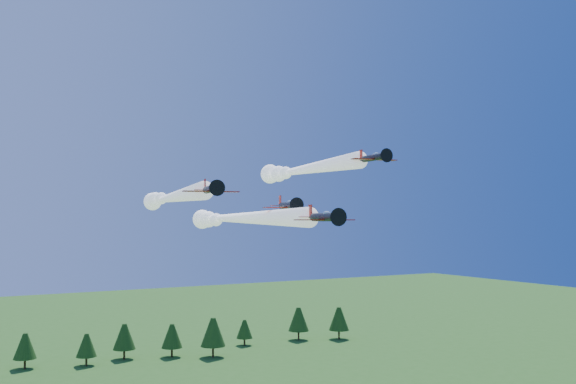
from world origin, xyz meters
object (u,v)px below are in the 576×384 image
plane_lead (235,218)px  plane_left (170,198)px  plane_right (301,170)px  plane_slot (288,205)px

plane_lead → plane_left: size_ratio=0.97×
plane_lead → plane_right: 15.28m
plane_lead → plane_slot: bearing=-81.7°
plane_lead → plane_slot: (0.37, -16.54, 1.73)m
plane_lead → plane_left: bearing=122.4°
plane_lead → plane_right: plane_right is taller
plane_right → plane_slot: plane_right is taller
plane_left → plane_lead: bearing=-53.8°
plane_lead → plane_right: (12.76, 0.49, 8.38)m
plane_right → plane_left: bearing=152.4°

